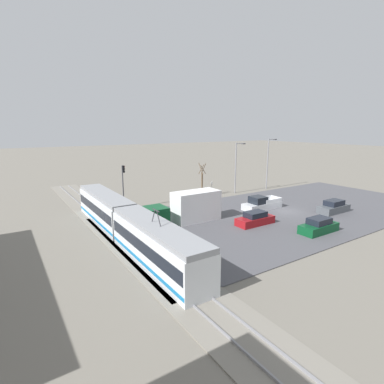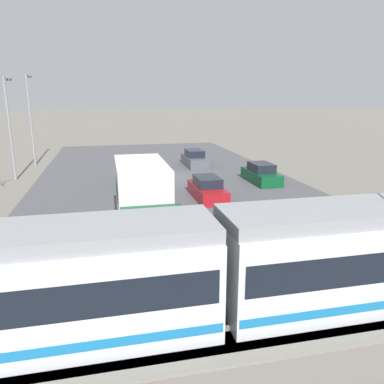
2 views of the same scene
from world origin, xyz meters
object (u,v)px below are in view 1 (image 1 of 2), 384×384
object	(u,v)px
sedan_car_2	(334,207)
street_lamp_near_crossing	(268,160)
traffic_light_pole	(123,181)
street_lamp_mid_block	(237,164)
sedan_car_0	(319,226)
no_parking_sign	(212,187)
box_truck	(186,209)
sedan_car_1	(255,219)
light_rail_tram	(126,223)
street_tree	(202,181)
pickup_truck	(261,204)

from	to	relation	value
sedan_car_2	street_lamp_near_crossing	xyz separation A→B (m)	(15.61, -4.46, 4.33)
traffic_light_pole	street_lamp_mid_block	bearing A→B (deg)	-91.11
sedan_car_0	no_parking_sign	world-z (taller)	no_parking_sign
sedan_car_2	street_lamp_mid_block	world-z (taller)	street_lamp_mid_block
box_truck	street_lamp_mid_block	xyz separation A→B (m)	(9.23, -15.50, 3.10)
sedan_car_2	street_lamp_mid_block	size ratio (longest dim) A/B	0.56
box_truck	sedan_car_1	distance (m)	7.84
light_rail_tram	sedan_car_0	world-z (taller)	light_rail_tram
box_truck	sedan_car_0	distance (m)	14.25
box_truck	no_parking_sign	xyz separation A→B (m)	(10.13, -11.10, -0.33)
street_tree	no_parking_sign	distance (m)	2.26
street_tree	street_lamp_near_crossing	world-z (taller)	street_lamp_near_crossing
light_rail_tram	sedan_car_2	distance (m)	26.32
light_rail_tram	sedan_car_1	world-z (taller)	light_rail_tram
light_rail_tram	sedan_car_0	xyz separation A→B (m)	(-8.87, -17.48, -1.00)
sedan_car_2	sedan_car_0	bearing A→B (deg)	-66.69
light_rail_tram	no_parking_sign	world-z (taller)	light_rail_tram
pickup_truck	street_lamp_near_crossing	size ratio (longest dim) A/B	0.64
box_truck	street_lamp_mid_block	world-z (taller)	street_lamp_mid_block
pickup_truck	no_parking_sign	bearing A→B (deg)	2.03
light_rail_tram	street_lamp_mid_block	distance (m)	25.75
pickup_truck	traffic_light_pole	distance (m)	18.64
light_rail_tram	street_tree	world-z (taller)	street_tree
sedan_car_0	street_lamp_mid_block	xyz separation A→B (m)	(19.57, -5.75, 4.07)
traffic_light_pole	no_parking_sign	world-z (taller)	traffic_light_pole
light_rail_tram	no_parking_sign	size ratio (longest dim) A/B	11.64
sedan_car_1	traffic_light_pole	world-z (taller)	traffic_light_pole
street_lamp_near_crossing	traffic_light_pole	bearing A→B (deg)	88.31
light_rail_tram	pickup_truck	distance (m)	19.25
light_rail_tram	sedan_car_0	distance (m)	19.63
box_truck	pickup_truck	distance (m)	11.53
street_tree	sedan_car_2	bearing A→B (deg)	-152.01
sedan_car_2	sedan_car_1	bearing A→B (deg)	-99.07
box_truck	sedan_car_1	size ratio (longest dim) A/B	2.07
sedan_car_2	street_tree	bearing A→B (deg)	-152.01
sedan_car_0	street_lamp_near_crossing	bearing A→B (deg)	146.39
light_rail_tram	box_truck	xyz separation A→B (m)	(1.47, -7.72, -0.04)
traffic_light_pole	sedan_car_1	bearing A→B (deg)	-145.55
light_rail_tram	street_lamp_mid_block	world-z (taller)	street_lamp_mid_block
street_tree	box_truck	bearing A→B (deg)	137.63
box_truck	street_lamp_mid_block	bearing A→B (deg)	-59.21
street_lamp_near_crossing	no_parking_sign	world-z (taller)	street_lamp_near_crossing
sedan_car_2	no_parking_sign	bearing A→B (deg)	-157.70
light_rail_tram	street_lamp_near_crossing	distance (m)	32.10
street_lamp_mid_block	light_rail_tram	bearing A→B (deg)	114.74
street_tree	street_lamp_mid_block	distance (m)	6.84
sedan_car_2	street_lamp_near_crossing	bearing A→B (deg)	164.04
light_rail_tram	sedan_car_2	world-z (taller)	light_rail_tram
pickup_truck	street_tree	bearing A→B (deg)	12.62
street_lamp_near_crossing	street_lamp_mid_block	xyz separation A→B (m)	(0.40, 7.00, -0.28)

